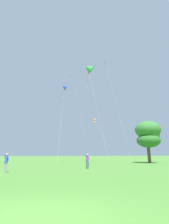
{
  "coord_description": "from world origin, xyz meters",
  "views": [
    {
      "loc": [
        -0.66,
        -4.14,
        1.42
      ],
      "look_at": [
        14.24,
        30.23,
        11.34
      ],
      "focal_mm": 25.95,
      "sensor_mm": 36.0,
      "label": 1
    }
  ],
  "objects_px": {
    "kite_yellow_diamond": "(72,82)",
    "kite_green_small": "(88,68)",
    "kite_teal_box": "(106,64)",
    "kite_orange_box": "(95,121)",
    "person_foreground_watcher": "(87,160)",
    "kite_blue_delta": "(64,87)",
    "person_in_blue_jacket": "(6,161)",
    "tree_left_oak": "(148,134)"
  },
  "relations": [
    {
      "from": "kite_blue_delta",
      "to": "kite_green_small",
      "type": "distance_m",
      "value": 10.37
    },
    {
      "from": "kite_teal_box",
      "to": "tree_left_oak",
      "type": "distance_m",
      "value": 18.68
    },
    {
      "from": "kite_teal_box",
      "to": "tree_left_oak",
      "type": "xyz_separation_m",
      "value": [
        4.44,
        -6.52,
        -16.93
      ]
    },
    {
      "from": "kite_teal_box",
      "to": "kite_orange_box",
      "type": "relative_size",
      "value": 2.17
    },
    {
      "from": "person_foreground_watcher",
      "to": "person_in_blue_jacket",
      "type": "bearing_deg",
      "value": -173.62
    },
    {
      "from": "kite_blue_delta",
      "to": "kite_green_small",
      "type": "bearing_deg",
      "value": 28.48
    },
    {
      "from": "kite_teal_box",
      "to": "kite_green_small",
      "type": "bearing_deg",
      "value": 165.37
    },
    {
      "from": "tree_left_oak",
      "to": "person_foreground_watcher",
      "type": "bearing_deg",
      "value": -158.14
    },
    {
      "from": "kite_green_small",
      "to": "kite_yellow_diamond",
      "type": "bearing_deg",
      "value": 82.79
    },
    {
      "from": "tree_left_oak",
      "to": "kite_orange_box",
      "type": "bearing_deg",
      "value": 102.5
    },
    {
      "from": "kite_teal_box",
      "to": "person_in_blue_jacket",
      "type": "distance_m",
      "value": 31.0
    },
    {
      "from": "kite_orange_box",
      "to": "person_in_blue_jacket",
      "type": "bearing_deg",
      "value": -132.22
    },
    {
      "from": "kite_teal_box",
      "to": "kite_blue_delta",
      "type": "xyz_separation_m",
      "value": [
        -10.56,
        -2.5,
        -8.66
      ]
    },
    {
      "from": "kite_teal_box",
      "to": "kite_yellow_diamond",
      "type": "distance_m",
      "value": 19.43
    },
    {
      "from": "kite_teal_box",
      "to": "person_foreground_watcher",
      "type": "xyz_separation_m",
      "value": [
        -10.54,
        -12.53,
        -21.04
      ]
    },
    {
      "from": "kite_blue_delta",
      "to": "person_in_blue_jacket",
      "type": "distance_m",
      "value": 18.26
    },
    {
      "from": "kite_yellow_diamond",
      "to": "person_foreground_watcher",
      "type": "relative_size",
      "value": 19.14
    },
    {
      "from": "kite_green_small",
      "to": "person_foreground_watcher",
      "type": "distance_m",
      "value": 24.72
    },
    {
      "from": "kite_yellow_diamond",
      "to": "kite_orange_box",
      "type": "bearing_deg",
      "value": -74.9
    },
    {
      "from": "person_in_blue_jacket",
      "to": "tree_left_oak",
      "type": "bearing_deg",
      "value": 16.78
    },
    {
      "from": "kite_green_small",
      "to": "person_in_blue_jacket",
      "type": "bearing_deg",
      "value": -134.87
    },
    {
      "from": "kite_blue_delta",
      "to": "kite_green_small",
      "type": "xyz_separation_m",
      "value": [
        6.54,
        3.55,
        7.23
      ]
    },
    {
      "from": "kite_blue_delta",
      "to": "person_foreground_watcher",
      "type": "relative_size",
      "value": 9.15
    },
    {
      "from": "kite_yellow_diamond",
      "to": "kite_green_small",
      "type": "relative_size",
      "value": 1.33
    },
    {
      "from": "person_foreground_watcher",
      "to": "tree_left_oak",
      "type": "xyz_separation_m",
      "value": [
        14.98,
        6.01,
        4.11
      ]
    },
    {
      "from": "kite_teal_box",
      "to": "tree_left_oak",
      "type": "relative_size",
      "value": 3.1
    },
    {
      "from": "kite_teal_box",
      "to": "kite_orange_box",
      "type": "xyz_separation_m",
      "value": [
        1.18,
        8.19,
        -11.97
      ]
    },
    {
      "from": "kite_teal_box",
      "to": "kite_green_small",
      "type": "relative_size",
      "value": 1.06
    },
    {
      "from": "kite_blue_delta",
      "to": "person_in_blue_jacket",
      "type": "relative_size",
      "value": 8.94
    },
    {
      "from": "person_foreground_watcher",
      "to": "person_in_blue_jacket",
      "type": "height_order",
      "value": "person_in_blue_jacket"
    },
    {
      "from": "kite_green_small",
      "to": "person_in_blue_jacket",
      "type": "distance_m",
      "value": 28.28
    },
    {
      "from": "kite_yellow_diamond",
      "to": "kite_green_small",
      "type": "bearing_deg",
      "value": -97.21
    },
    {
      "from": "kite_orange_box",
      "to": "tree_left_oak",
      "type": "height_order",
      "value": "kite_orange_box"
    },
    {
      "from": "kite_teal_box",
      "to": "person_in_blue_jacket",
      "type": "relative_size",
      "value": 14.94
    },
    {
      "from": "kite_teal_box",
      "to": "kite_green_small",
      "type": "distance_m",
      "value": 4.4
    },
    {
      "from": "kite_green_small",
      "to": "kite_orange_box",
      "type": "relative_size",
      "value": 2.04
    },
    {
      "from": "kite_teal_box",
      "to": "person_foreground_watcher",
      "type": "distance_m",
      "value": 26.66
    },
    {
      "from": "person_foreground_watcher",
      "to": "person_in_blue_jacket",
      "type": "relative_size",
      "value": 0.98
    },
    {
      "from": "kite_yellow_diamond",
      "to": "person_foreground_watcher",
      "type": "height_order",
      "value": "kite_yellow_diamond"
    },
    {
      "from": "kite_teal_box",
      "to": "kite_yellow_diamond",
      "type": "height_order",
      "value": "kite_yellow_diamond"
    },
    {
      "from": "kite_green_small",
      "to": "kite_blue_delta",
      "type": "bearing_deg",
      "value": -151.52
    },
    {
      "from": "kite_green_small",
      "to": "kite_orange_box",
      "type": "height_order",
      "value": "kite_green_small"
    }
  ]
}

